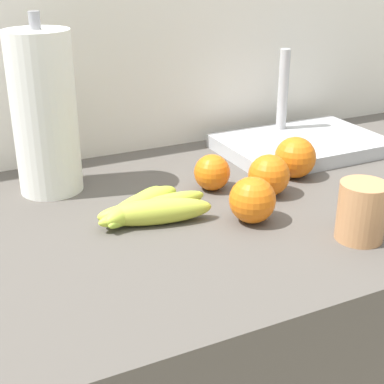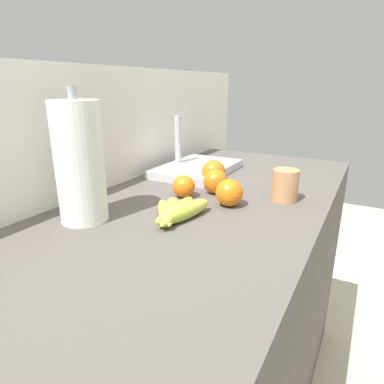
% 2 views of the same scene
% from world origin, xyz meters
% --- Properties ---
extents(counter, '(1.60, 0.68, 0.91)m').
position_xyz_m(counter, '(0.00, 0.00, 0.46)').
color(counter, '#514C47').
rests_on(counter, ground).
extents(wall_back, '(2.00, 0.06, 1.30)m').
position_xyz_m(wall_back, '(0.00, 0.37, 0.65)').
color(wall_back, silver).
rests_on(wall_back, ground).
extents(banana_bunch, '(0.21, 0.16, 0.04)m').
position_xyz_m(banana_bunch, '(-0.12, 0.00, 0.93)').
color(banana_bunch, '#B8C23F').
rests_on(banana_bunch, counter).
extents(orange_far_right, '(0.08, 0.08, 0.08)m').
position_xyz_m(orange_far_right, '(0.12, -0.00, 0.95)').
color(orange_far_right, orange).
rests_on(orange_far_right, counter).
extents(orange_right, '(0.08, 0.08, 0.08)m').
position_xyz_m(orange_right, '(0.03, -0.08, 0.95)').
color(orange_right, orange).
rests_on(orange_right, counter).
extents(orange_back_left, '(0.07, 0.07, 0.07)m').
position_xyz_m(orange_back_left, '(0.03, 0.07, 0.95)').
color(orange_back_left, orange).
rests_on(orange_back_left, counter).
extents(orange_front, '(0.08, 0.08, 0.08)m').
position_xyz_m(orange_front, '(0.21, 0.05, 0.95)').
color(orange_front, orange).
rests_on(orange_front, counter).
extents(paper_towel_roll, '(0.12, 0.12, 0.33)m').
position_xyz_m(paper_towel_roll, '(-0.24, 0.20, 1.06)').
color(paper_towel_roll, white).
rests_on(paper_towel_roll, counter).
extents(sink_basin, '(0.36, 0.24, 0.22)m').
position_xyz_m(sink_basin, '(0.32, 0.18, 0.93)').
color(sink_basin, '#B7BABF').
rests_on(sink_basin, counter).
extents(mug, '(0.08, 0.08, 0.09)m').
position_xyz_m(mug, '(0.15, -0.21, 0.96)').
color(mug, tan).
rests_on(mug, counter).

